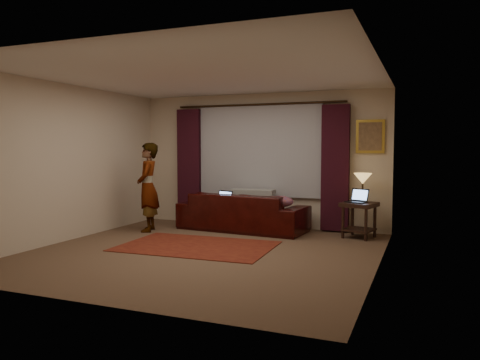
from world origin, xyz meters
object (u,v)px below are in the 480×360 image
at_px(end_table, 359,220).
at_px(person, 148,187).
at_px(tiffany_lamp, 363,188).
at_px(sofa, 243,204).
at_px(laptop_sofa, 220,198).
at_px(laptop_table, 356,196).

height_order(end_table, person, person).
bearing_deg(end_table, tiffany_lamp, 72.35).
height_order(sofa, laptop_sofa, sofa).
bearing_deg(laptop_table, sofa, -155.76).
relative_size(sofa, person, 1.47).
distance_m(end_table, person, 3.84).
bearing_deg(tiffany_lamp, end_table, -107.65).
bearing_deg(end_table, sofa, -178.74).
relative_size(laptop_sofa, end_table, 0.61).
xyz_separation_m(tiffany_lamp, person, (-3.76, -0.91, -0.04)).
xyz_separation_m(laptop_sofa, laptop_table, (2.46, 0.19, 0.12)).
height_order(end_table, tiffany_lamp, tiffany_lamp).
bearing_deg(person, end_table, 78.62).
height_order(tiffany_lamp, laptop_table, tiffany_lamp).
distance_m(tiffany_lamp, laptop_table, 0.22).
bearing_deg(sofa, tiffany_lamp, -170.76).
xyz_separation_m(sofa, person, (-1.59, -0.75, 0.34)).
height_order(laptop_sofa, end_table, laptop_sofa).
xyz_separation_m(laptop_table, person, (-3.67, -0.76, 0.09)).
height_order(sofa, laptop_table, sofa).
relative_size(laptop_sofa, tiffany_lamp, 0.75).
bearing_deg(sofa, end_table, -173.75).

